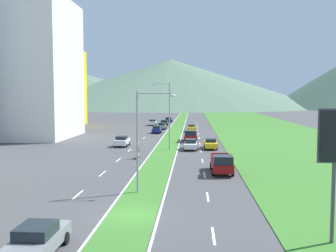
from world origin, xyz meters
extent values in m
plane|color=#424244|center=(0.00, 0.00, 0.00)|extent=(600.00, 600.00, 0.00)
cube|color=#387028|center=(0.00, 60.00, 0.03)|extent=(3.20, 240.00, 0.06)
cube|color=#387028|center=(20.60, 60.00, 0.03)|extent=(24.00, 240.00, 0.06)
cube|color=silver|center=(-5.10, -3.40, 0.01)|extent=(0.16, 2.80, 0.01)
cube|color=silver|center=(-5.10, 4.91, 0.01)|extent=(0.16, 2.80, 0.01)
cube|color=silver|center=(-5.10, 13.21, 0.01)|extent=(0.16, 2.80, 0.01)
cube|color=silver|center=(-5.10, 21.51, 0.01)|extent=(0.16, 2.80, 0.01)
cube|color=silver|center=(-5.10, 29.81, 0.01)|extent=(0.16, 2.80, 0.01)
cube|color=silver|center=(-5.10, 38.11, 0.01)|extent=(0.16, 2.80, 0.01)
cube|color=silver|center=(-5.10, 46.42, 0.01)|extent=(0.16, 2.80, 0.01)
cube|color=silver|center=(-5.10, 54.72, 0.01)|extent=(0.16, 2.80, 0.01)
cube|color=silver|center=(-5.10, 63.02, 0.01)|extent=(0.16, 2.80, 0.01)
cube|color=silver|center=(-5.10, 71.32, 0.01)|extent=(0.16, 2.80, 0.01)
cube|color=silver|center=(-5.10, 79.62, 0.01)|extent=(0.16, 2.80, 0.01)
cube|color=silver|center=(-5.10, 87.92, 0.01)|extent=(0.16, 2.80, 0.01)
cube|color=silver|center=(5.10, -3.40, 0.01)|extent=(0.16, 2.80, 0.01)
cube|color=silver|center=(5.10, 4.91, 0.01)|extent=(0.16, 2.80, 0.01)
cube|color=silver|center=(5.10, 13.21, 0.01)|extent=(0.16, 2.80, 0.01)
cube|color=silver|center=(5.10, 21.51, 0.01)|extent=(0.16, 2.80, 0.01)
cube|color=silver|center=(5.10, 29.81, 0.01)|extent=(0.16, 2.80, 0.01)
cube|color=silver|center=(5.10, 38.11, 0.01)|extent=(0.16, 2.80, 0.01)
cube|color=silver|center=(5.10, 46.42, 0.01)|extent=(0.16, 2.80, 0.01)
cube|color=silver|center=(5.10, 54.72, 0.01)|extent=(0.16, 2.80, 0.01)
cube|color=silver|center=(5.10, 63.02, 0.01)|extent=(0.16, 2.80, 0.01)
cube|color=silver|center=(5.10, 71.32, 0.01)|extent=(0.16, 2.80, 0.01)
cube|color=silver|center=(5.10, 79.62, 0.01)|extent=(0.16, 2.80, 0.01)
cube|color=silver|center=(5.10, 87.92, 0.01)|extent=(0.16, 2.80, 0.01)
cube|color=silver|center=(-1.75, 60.00, 0.01)|extent=(0.16, 240.00, 0.01)
cube|color=silver|center=(1.75, 60.00, 0.01)|extent=(0.16, 240.00, 0.01)
cube|color=silver|center=(-27.49, 46.04, 12.72)|extent=(17.60, 17.60, 25.44)
cube|color=yellow|center=(-34.42, 74.22, 9.96)|extent=(17.08, 17.08, 19.92)
cone|color=#516B56|center=(-87.38, 260.49, 13.31)|extent=(198.55, 198.55, 26.63)
cone|color=#516B56|center=(-12.51, 258.30, 17.19)|extent=(212.84, 212.84, 34.38)
cylinder|color=#99999E|center=(-0.48, 5.85, 4.07)|extent=(0.18, 0.18, 8.15)
cylinder|color=#99999E|center=(0.91, 5.99, 8.00)|extent=(2.80, 0.37, 0.10)
ellipsoid|color=silver|center=(2.31, 6.12, 7.80)|extent=(0.56, 0.28, 0.20)
cylinder|color=#99999E|center=(0.57, 30.65, 4.83)|extent=(0.18, 0.18, 9.66)
cylinder|color=#99999E|center=(-0.60, 30.60, 9.51)|extent=(2.36, 0.20, 0.10)
ellipsoid|color=silver|center=(-1.78, 30.55, 9.31)|extent=(0.56, 0.28, 0.20)
cylinder|color=#4C4C51|center=(11.26, -4.16, 2.20)|extent=(0.20, 0.20, 4.40)
cube|color=silver|center=(-6.98, 34.13, 0.71)|extent=(1.88, 4.19, 0.78)
cube|color=black|center=(-6.98, 33.97, 1.36)|extent=(1.62, 1.84, 0.52)
cylinder|color=black|center=(-7.88, 35.43, 0.32)|extent=(0.22, 0.64, 0.64)
cylinder|color=black|center=(-6.08, 35.43, 0.32)|extent=(0.22, 0.64, 0.64)
cylinder|color=black|center=(-7.88, 32.84, 0.32)|extent=(0.22, 0.64, 0.64)
cylinder|color=black|center=(-6.08, 32.84, 0.32)|extent=(0.22, 0.64, 0.64)
cube|color=yellow|center=(6.57, 32.24, 0.66)|extent=(1.77, 4.52, 0.68)
cube|color=black|center=(6.57, 32.42, 1.25)|extent=(1.52, 1.99, 0.50)
cylinder|color=black|center=(7.42, 30.84, 0.32)|extent=(0.22, 0.64, 0.64)
cylinder|color=black|center=(5.72, 30.84, 0.32)|extent=(0.22, 0.64, 0.64)
cylinder|color=black|center=(7.42, 33.64, 0.32)|extent=(0.22, 0.64, 0.64)
cylinder|color=black|center=(5.72, 33.64, 0.32)|extent=(0.22, 0.64, 0.64)
cube|color=slate|center=(-3.62, -6.53, 0.67)|extent=(1.89, 4.56, 0.69)
cube|color=black|center=(-3.62, -6.71, 1.29)|extent=(1.63, 2.00, 0.55)
cylinder|color=black|center=(-4.53, -5.12, 0.32)|extent=(0.22, 0.64, 0.64)
cylinder|color=black|center=(-2.72, -5.12, 0.32)|extent=(0.22, 0.64, 0.64)
cube|color=navy|center=(-3.21, 89.66, 0.66)|extent=(1.90, 4.62, 0.69)
cube|color=black|center=(-3.21, 89.48, 1.23)|extent=(1.63, 2.03, 0.45)
cylinder|color=black|center=(-4.13, 91.09, 0.32)|extent=(0.22, 0.64, 0.64)
cylinder|color=black|center=(-2.30, 91.09, 0.32)|extent=(0.22, 0.64, 0.64)
cylinder|color=black|center=(-4.13, 88.23, 0.32)|extent=(0.22, 0.64, 0.64)
cylinder|color=black|center=(-2.30, 88.23, 0.32)|extent=(0.22, 0.64, 0.64)
cube|color=silver|center=(-6.63, 76.47, 0.71)|extent=(1.78, 4.18, 0.78)
cube|color=black|center=(-6.63, 76.30, 1.35)|extent=(1.53, 1.84, 0.51)
cylinder|color=black|center=(-7.49, 77.76, 0.32)|extent=(0.22, 0.64, 0.64)
cylinder|color=black|center=(-5.78, 77.76, 0.32)|extent=(0.22, 0.64, 0.64)
cylinder|color=black|center=(-7.49, 75.17, 0.32)|extent=(0.22, 0.64, 0.64)
cylinder|color=black|center=(-5.78, 75.17, 0.32)|extent=(0.22, 0.64, 0.64)
cube|color=black|center=(-3.57, 75.74, 0.65)|extent=(1.79, 4.14, 0.67)
cube|color=black|center=(-3.57, 75.57, 1.24)|extent=(1.54, 1.82, 0.51)
cylinder|color=black|center=(-4.43, 77.02, 0.32)|extent=(0.22, 0.64, 0.64)
cylinder|color=black|center=(-2.71, 77.02, 0.32)|extent=(0.22, 0.64, 0.64)
cylinder|color=black|center=(-4.43, 74.46, 0.32)|extent=(0.22, 0.64, 0.64)
cylinder|color=black|center=(-2.71, 74.46, 0.32)|extent=(0.22, 0.64, 0.64)
cube|color=silver|center=(3.62, 31.10, 0.65)|extent=(1.82, 4.44, 0.66)
cube|color=black|center=(3.62, 31.28, 1.26)|extent=(1.57, 1.95, 0.54)
cylinder|color=black|center=(4.49, 29.73, 0.32)|extent=(0.22, 0.64, 0.64)
cylinder|color=black|center=(2.74, 29.73, 0.32)|extent=(0.22, 0.64, 0.64)
cylinder|color=black|center=(4.49, 32.48, 0.32)|extent=(0.22, 0.64, 0.64)
cylinder|color=black|center=(2.74, 32.48, 0.32)|extent=(0.22, 0.64, 0.64)
cube|color=slate|center=(-3.27, 64.97, 0.65)|extent=(1.80, 4.24, 0.67)
cube|color=black|center=(-3.27, 64.80, 1.24)|extent=(1.55, 1.86, 0.51)
cylinder|color=black|center=(-4.14, 66.29, 0.32)|extent=(0.22, 0.64, 0.64)
cylinder|color=black|center=(-2.41, 66.29, 0.32)|extent=(0.22, 0.64, 0.64)
cylinder|color=black|center=(-4.14, 63.66, 0.32)|extent=(0.22, 0.64, 0.64)
cylinder|color=black|center=(-2.41, 63.66, 0.32)|extent=(0.22, 0.64, 0.64)
cube|color=yellow|center=(3.63, 59.91, 0.70)|extent=(1.70, 4.30, 0.77)
cube|color=black|center=(3.63, 60.09, 1.31)|extent=(1.46, 1.89, 0.44)
cylinder|color=black|center=(4.44, 58.58, 0.32)|extent=(0.22, 0.64, 0.64)
cylinder|color=black|center=(2.81, 58.58, 0.32)|extent=(0.22, 0.64, 0.64)
cylinder|color=black|center=(4.44, 61.25, 0.32)|extent=(0.22, 0.64, 0.64)
cylinder|color=black|center=(2.81, 61.25, 0.32)|extent=(0.22, 0.64, 0.64)
cube|color=navy|center=(-3.59, 55.54, 0.69)|extent=(1.70, 4.12, 0.74)
cube|color=black|center=(-3.59, 55.38, 1.31)|extent=(1.46, 1.81, 0.50)
cylinder|color=black|center=(-4.41, 56.82, 0.32)|extent=(0.22, 0.64, 0.64)
cylinder|color=black|center=(-2.77, 56.82, 0.32)|extent=(0.22, 0.64, 0.64)
cylinder|color=black|center=(-4.41, 54.27, 0.32)|extent=(0.22, 0.64, 0.64)
cylinder|color=black|center=(-2.77, 54.27, 0.32)|extent=(0.22, 0.64, 0.64)
cube|color=maroon|center=(6.86, 14.43, 0.80)|extent=(2.00, 5.40, 0.80)
cube|color=black|center=(6.86, 12.83, 1.60)|extent=(1.84, 2.00, 0.80)
cube|color=maroon|center=(7.80, 15.53, 1.42)|extent=(0.10, 3.20, 0.44)
cube|color=maroon|center=(5.92, 15.53, 1.42)|extent=(0.10, 3.20, 0.44)
cube|color=maroon|center=(6.86, 17.08, 1.42)|extent=(1.84, 0.10, 0.44)
cylinder|color=black|center=(7.82, 12.81, 0.40)|extent=(0.26, 0.80, 0.80)
cylinder|color=black|center=(5.90, 12.81, 0.40)|extent=(0.26, 0.80, 0.80)
cylinder|color=black|center=(7.82, 16.05, 0.40)|extent=(0.26, 0.80, 0.80)
cylinder|color=black|center=(5.90, 16.05, 0.40)|extent=(0.26, 0.80, 0.80)
cube|color=maroon|center=(3.56, 41.49, 0.80)|extent=(2.00, 5.40, 0.80)
cube|color=black|center=(3.56, 39.89, 1.60)|extent=(1.84, 2.00, 0.80)
cube|color=maroon|center=(4.50, 42.59, 1.42)|extent=(0.10, 3.20, 0.44)
cube|color=maroon|center=(2.62, 42.59, 1.42)|extent=(0.10, 3.20, 0.44)
cube|color=maroon|center=(3.56, 44.14, 1.42)|extent=(1.84, 0.10, 0.44)
cylinder|color=black|center=(4.52, 39.87, 0.40)|extent=(0.26, 0.80, 0.80)
cylinder|color=black|center=(2.60, 39.87, 0.40)|extent=(0.26, 0.80, 0.80)
cylinder|color=black|center=(4.52, 43.11, 0.40)|extent=(0.26, 0.80, 0.80)
cylinder|color=black|center=(2.60, 43.11, 0.40)|extent=(0.26, 0.80, 0.80)
cylinder|color=black|center=(-2.88, 23.42, 0.30)|extent=(0.10, 0.60, 0.60)
cylinder|color=black|center=(-2.88, 22.02, 0.30)|extent=(0.12, 0.60, 0.60)
cube|color=silver|center=(-2.88, 22.72, 0.47)|extent=(0.20, 1.12, 0.25)
ellipsoid|color=silver|center=(-2.88, 22.92, 0.83)|extent=(0.24, 0.44, 0.24)
cube|color=black|center=(-2.88, 22.62, 1.20)|extent=(0.36, 0.28, 0.70)
sphere|color=blue|center=(-2.88, 22.67, 1.67)|extent=(0.26, 0.26, 0.26)
camera|label=1|loc=(3.92, -24.46, 7.78)|focal=41.25mm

